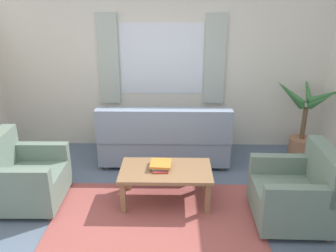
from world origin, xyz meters
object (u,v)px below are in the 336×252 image
at_px(couch, 164,139).
at_px(coffee_table, 166,173).
at_px(potted_plant, 303,125).
at_px(armchair_left, 23,177).
at_px(book_stack_on_table, 161,165).
at_px(armchair_right, 297,193).

distance_m(couch, coffee_table, 1.09).
bearing_deg(couch, potted_plant, -173.64).
height_order(armchair_left, coffee_table, armchair_left).
xyz_separation_m(couch, book_stack_on_table, (-0.02, -1.05, 0.11)).
bearing_deg(armchair_left, couch, -55.92).
xyz_separation_m(couch, armchair_right, (1.51, -1.46, -0.01)).
height_order(couch, armchair_right, couch).
bearing_deg(armchair_left, coffee_table, -88.45).
bearing_deg(armchair_right, couch, -133.16).
bearing_deg(coffee_table, armchair_right, -14.30).
relative_size(couch, armchair_right, 2.16).
bearing_deg(potted_plant, book_stack_on_table, -149.06).
bearing_deg(couch, coffee_table, 92.48).
relative_size(couch, potted_plant, 1.46).
relative_size(couch, coffee_table, 1.73).
xyz_separation_m(coffee_table, book_stack_on_table, (-0.06, 0.05, 0.09)).
distance_m(couch, potted_plant, 2.14).
xyz_separation_m(couch, armchair_left, (-1.67, -1.16, -0.01)).
height_order(couch, armchair_left, couch).
distance_m(armchair_left, armchair_right, 3.19).
xyz_separation_m(couch, potted_plant, (2.13, 0.24, 0.15)).
relative_size(armchair_right, book_stack_on_table, 2.61).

